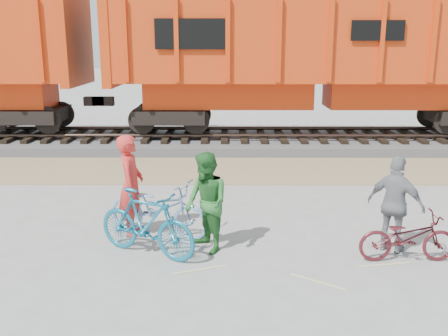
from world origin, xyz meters
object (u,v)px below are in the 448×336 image
at_px(bicycle_teal, 146,223).
at_px(person_solo, 131,185).
at_px(hopper_car_center, 320,57).
at_px(person_woman, 396,205).
at_px(bicycle_blue, 158,208).
at_px(bicycle_maroon, 407,237).
at_px(person_man, 206,203).

bearing_deg(bicycle_teal, person_solo, 51.18).
xyz_separation_m(hopper_car_center, person_woman, (-0.27, -9.03, -2.17)).
xyz_separation_m(hopper_car_center, bicycle_teal, (-4.47, -9.23, -2.43)).
distance_m(bicycle_blue, bicycle_teal, 0.89).
height_order(bicycle_maroon, person_woman, person_woman).
xyz_separation_m(bicycle_maroon, person_solo, (-4.73, 1.20, 0.53)).
height_order(hopper_car_center, person_woman, hopper_car_center).
bearing_deg(hopper_car_center, person_solo, -120.74).
relative_size(bicycle_blue, person_woman, 1.21).
relative_size(hopper_car_center, bicycle_blue, 6.88).
relative_size(bicycle_teal, person_man, 1.10).
height_order(bicycle_blue, bicycle_maroon, bicycle_blue).
xyz_separation_m(person_solo, person_woman, (4.63, -0.80, -0.10)).
bearing_deg(person_woman, bicycle_teal, 42.33).
height_order(bicycle_teal, person_solo, person_solo).
relative_size(bicycle_teal, person_solo, 1.01).
distance_m(bicycle_blue, person_man, 1.20).
bearing_deg(bicycle_maroon, person_woman, 12.87).
xyz_separation_m(person_solo, person_man, (1.42, -0.79, -0.08)).
height_order(hopper_car_center, bicycle_teal, hopper_car_center).
relative_size(hopper_car_center, bicycle_teal, 7.34).
height_order(hopper_car_center, bicycle_maroon, hopper_car_center).
bearing_deg(bicycle_blue, person_man, -104.97).
xyz_separation_m(bicycle_blue, bicycle_maroon, (4.23, -1.10, -0.12)).
distance_m(person_man, person_woman, 3.20).
height_order(bicycle_blue, person_solo, person_solo).
relative_size(bicycle_teal, bicycle_maroon, 1.20).
xyz_separation_m(bicycle_teal, person_man, (1.00, 0.20, 0.29)).
height_order(bicycle_teal, person_woman, person_woman).
xyz_separation_m(hopper_car_center, person_solo, (-4.90, -8.23, -2.06)).
bearing_deg(bicycle_blue, hopper_car_center, -6.00).
xyz_separation_m(person_man, person_woman, (3.20, -0.01, -0.02)).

